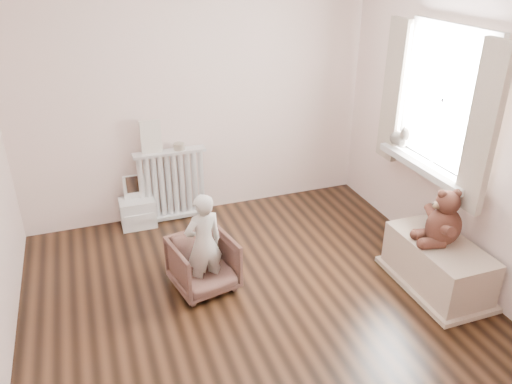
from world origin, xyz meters
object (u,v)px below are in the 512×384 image
object	(u,v)px
plush_cat	(400,137)
armchair	(203,264)
radiator	(172,185)
teddy_bear	(445,216)
toy_bench	(437,265)
toy_vanity	(137,202)
child	(204,244)

from	to	relation	value
plush_cat	armchair	bearing A→B (deg)	-155.36
radiator	plush_cat	world-z (taller)	plush_cat
teddy_bear	toy_bench	bearing A→B (deg)	-27.84
radiator	plush_cat	xyz separation A→B (m)	(1.99, -0.98, 0.61)
armchair	toy_bench	distance (m)	1.95
toy_vanity	teddy_bear	size ratio (longest dim) A/B	1.15
radiator	child	size ratio (longest dim) A/B	0.87
child	teddy_bear	size ratio (longest dim) A/B	1.85
child	radiator	bearing A→B (deg)	-101.23
toy_vanity	radiator	bearing A→B (deg)	4.56
child	armchair	bearing A→B (deg)	-101.37
teddy_bear	plush_cat	world-z (taller)	plush_cat
toy_bench	teddy_bear	distance (m)	0.47
child	toy_vanity	bearing A→B (deg)	-84.93
radiator	toy_bench	world-z (taller)	radiator
radiator	toy_vanity	distance (m)	0.39
armchair	radiator	bearing A→B (deg)	78.78
radiator	toy_bench	size ratio (longest dim) A/B	0.85
armchair	plush_cat	world-z (taller)	plush_cat
radiator	armchair	distance (m)	1.28
toy_vanity	teddy_bear	bearing A→B (deg)	-40.10
radiator	teddy_bear	distance (m)	2.66
armchair	teddy_bear	xyz separation A→B (m)	(1.84, -0.63, 0.44)
teddy_bear	radiator	bearing A→B (deg)	147.75
child	toy_bench	distance (m)	1.95
armchair	child	xyz separation A→B (m)	(0.00, -0.05, 0.23)
armchair	child	distance (m)	0.23
armchair	plush_cat	distance (m)	2.15
toy_vanity	teddy_bear	xyz separation A→B (m)	(2.22, -1.87, 0.40)
child	toy_bench	xyz separation A→B (m)	(1.85, -0.59, -0.26)
armchair	teddy_bear	distance (m)	1.99
toy_bench	plush_cat	size ratio (longest dim) A/B	3.39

